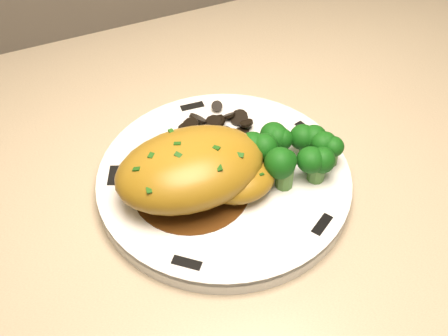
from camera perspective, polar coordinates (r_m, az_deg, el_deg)
name	(u,v)px	position (r m, az deg, el deg)	size (l,w,h in m)	color
counter	(305,310)	(0.99, 8.22, -14.12)	(1.96, 0.65, 0.97)	brown
plate	(224,180)	(0.58, 0.00, -1.27)	(0.26, 0.26, 0.02)	silver
rim_accent_0	(192,107)	(0.65, -3.25, 6.25)	(0.03, 0.01, 0.00)	black
rim_accent_1	(113,176)	(0.58, -11.18, -0.76)	(0.03, 0.01, 0.00)	black
rim_accent_2	(187,263)	(0.50, -3.80, -9.62)	(0.03, 0.01, 0.00)	black
rim_accent_3	(322,225)	(0.54, 9.93, -5.69)	(0.03, 0.01, 0.00)	black
rim_accent_4	(306,129)	(0.63, 8.29, 3.91)	(0.03, 0.01, 0.00)	black
gravy_pool	(192,188)	(0.56, -3.32, -2.06)	(0.12, 0.12, 0.00)	#40210B
chicken_breast	(196,170)	(0.54, -2.85, -0.19)	(0.15, 0.10, 0.06)	olive
mushroom_pile	(222,126)	(0.62, -0.25, 4.32)	(0.08, 0.06, 0.02)	black
broccoli_florets	(296,151)	(0.57, 7.37, 1.74)	(0.10, 0.07, 0.04)	#457431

